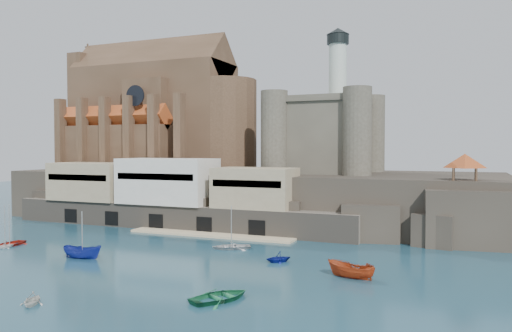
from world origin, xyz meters
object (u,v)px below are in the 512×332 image
object	(u,v)px
church	(159,118)
pavilion	(465,163)
boat_0	(10,246)
boat_2	(82,258)
castle_keep	(326,132)
boat_1	(32,305)

from	to	relation	value
church	pavilion	bearing A→B (deg)	-13.48
boat_0	boat_2	world-z (taller)	boat_2
castle_keep	boat_0	distance (m)	60.29
castle_keep	pavilion	bearing A→B (deg)	-30.18
church	castle_keep	size ratio (longest dim) A/B	1.60
boat_0	boat_2	xyz separation A→B (m)	(16.60, -2.70, 0.00)
church	boat_0	size ratio (longest dim) A/B	8.57
church	boat_0	distance (m)	48.83
church	boat_1	size ratio (longest dim) A/B	15.43
boat_0	boat_2	size ratio (longest dim) A/B	0.96
castle_keep	church	bearing A→B (deg)	178.89
church	boat_1	bearing A→B (deg)	-66.21
boat_1	boat_2	bearing A→B (deg)	94.72
church	castle_keep	xyz separation A→B (m)	(40.21, -0.78, -3.81)
church	boat_2	bearing A→B (deg)	-68.27
boat_2	boat_0	bearing A→B (deg)	72.69
church	pavilion	size ratio (longest dim) A/B	7.34
church	boat_1	world-z (taller)	church
church	castle_keep	bearing A→B (deg)	-1.11
boat_2	castle_keep	bearing A→B (deg)	-33.71
castle_keep	boat_1	world-z (taller)	castle_keep
castle_keep	boat_2	bearing A→B (deg)	-115.64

